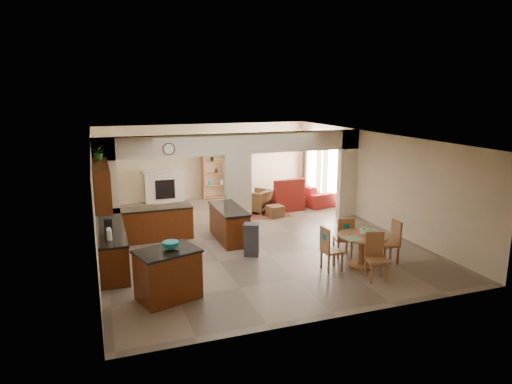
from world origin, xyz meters
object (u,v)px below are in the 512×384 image
object	(u,v)px
kitchen_island	(168,274)
sofa	(306,192)
armchair	(258,201)
dining_table	(362,246)

from	to	relation	value
kitchen_island	sofa	world-z (taller)	kitchen_island
sofa	armchair	distance (m)	2.30
kitchen_island	sofa	bearing A→B (deg)	28.80
sofa	armchair	world-z (taller)	armchair
dining_table	kitchen_island	bearing A→B (deg)	-177.92
armchair	kitchen_island	bearing A→B (deg)	20.62
sofa	armchair	xyz separation A→B (m)	(-2.17, -0.78, 0.02)
kitchen_island	sofa	distance (m)	8.78
dining_table	armchair	size ratio (longest dim) A/B	1.35
armchair	sofa	bearing A→B (deg)	165.16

